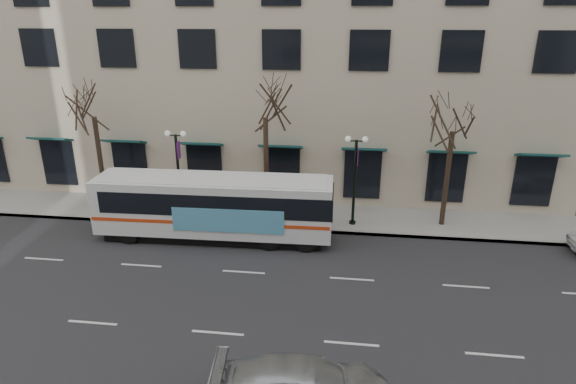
% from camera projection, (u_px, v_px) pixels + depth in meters
% --- Properties ---
extents(ground, '(160.00, 160.00, 0.00)m').
position_uv_depth(ground, '(232.00, 299.00, 20.23)').
color(ground, black).
rests_on(ground, ground).
extents(sidewalk_far, '(80.00, 4.00, 0.15)m').
position_uv_depth(sidewalk_far, '(352.00, 219.00, 27.99)').
color(sidewalk_far, gray).
rests_on(sidewalk_far, ground).
extents(building_hotel, '(40.00, 20.00, 24.00)m').
position_uv_depth(building_hotel, '(266.00, 4.00, 35.86)').
color(building_hotel, '#BBAD8F').
rests_on(building_hotel, ground).
extents(tree_far_left, '(3.60, 3.60, 8.34)m').
position_uv_depth(tree_far_left, '(92.00, 100.00, 27.29)').
color(tree_far_left, black).
rests_on(tree_far_left, ground).
extents(tree_far_mid, '(3.60, 3.60, 8.55)m').
position_uv_depth(tree_far_mid, '(265.00, 100.00, 26.03)').
color(tree_far_mid, black).
rests_on(tree_far_mid, ground).
extents(tree_far_right, '(3.60, 3.60, 8.06)m').
position_uv_depth(tree_far_right, '(455.00, 114.00, 25.01)').
color(tree_far_right, black).
rests_on(tree_far_right, ground).
extents(lamp_post_left, '(1.22, 0.45, 5.21)m').
position_uv_depth(lamp_post_left, '(178.00, 170.00, 27.44)').
color(lamp_post_left, black).
rests_on(lamp_post_left, ground).
extents(lamp_post_right, '(1.22, 0.45, 5.21)m').
position_uv_depth(lamp_post_right, '(355.00, 177.00, 26.25)').
color(lamp_post_right, black).
rests_on(lamp_post_right, ground).
extents(city_bus, '(12.50, 3.01, 3.37)m').
position_uv_depth(city_bus, '(216.00, 205.00, 25.25)').
color(city_bus, white).
rests_on(city_bus, ground).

